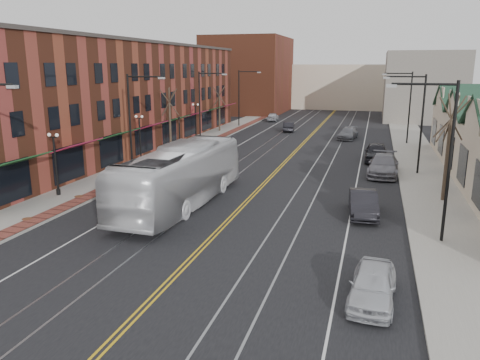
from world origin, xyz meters
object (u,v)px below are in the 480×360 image
Objects in this scene: parked_car_a at (373,285)px; parked_car_c at (383,165)px; parked_suv at (155,179)px; parked_car_b at (363,204)px; transit_bus at (181,176)px; parked_car_d at (376,152)px.

parked_car_c is (0.57, 22.32, 0.13)m from parked_car_a.
parked_car_a is at bearing 142.71° from parked_suv.
parked_suv is at bearing 165.62° from parked_car_b.
parked_car_b reaches higher than parked_suv.
parked_car_b is (-0.68, 10.86, 0.04)m from parked_car_a.
transit_bus reaches higher than parked_car_d.
parked_car_d is at bearing -121.22° from transit_bus.
parked_car_b is at bearing -93.42° from parked_car_c.
transit_bus is 2.75× the size of parked_car_d.
parked_car_b is at bearing 173.72° from parked_suv.
parked_suv is 0.87× the size of parked_car_c.
parked_car_a is 10.88m from parked_car_b.
parked_car_b is 0.90× the size of parked_car_d.
parked_car_a reaches higher than parked_suv.
parked_car_d is at bearing 94.01° from parked_car_a.
parked_car_c is 5.89m from parked_car_d.
parked_car_d is (-0.60, 5.86, 0.02)m from parked_car_c.
parked_suv is 18.56m from parked_car_c.
transit_bus is at bearing -179.76° from parked_car_b.
parked_car_d is at bearing 82.85° from parked_car_b.
transit_bus is at bearing -132.44° from parked_car_c.
parked_suv is at bearing -136.58° from parked_car_d.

